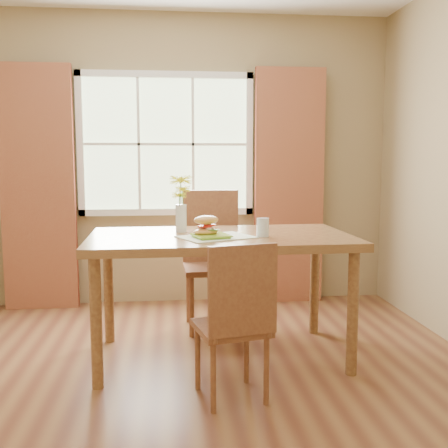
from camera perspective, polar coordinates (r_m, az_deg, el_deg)
room at (r=3.08m, az=-6.51°, el=6.78°), size 4.24×3.84×2.74m
window at (r=4.95m, az=-6.33°, el=8.62°), size 1.62×0.06×1.32m
curtain_left at (r=5.00m, az=-19.58°, el=3.66°), size 0.65×0.08×2.20m
curtain_right at (r=4.99m, az=7.08°, el=4.00°), size 0.65×0.08×2.20m
dining_table at (r=3.55m, az=-0.39°, el=-2.59°), size 1.78×1.03×0.86m
chair_near at (r=2.94m, az=1.29°, el=-9.95°), size 0.46×0.46×0.92m
chair_far at (r=4.28m, az=-1.35°, el=-3.09°), size 0.47×0.47×1.11m
placemat at (r=3.41m, az=-0.86°, el=-1.43°), size 0.55×0.49×0.01m
plate at (r=3.37m, az=-1.40°, el=-1.39°), size 0.27×0.27×0.01m
croissant_sandwich at (r=3.40m, az=-1.96°, el=-0.17°), size 0.20×0.17×0.13m
water_glass at (r=3.46m, az=4.24°, el=-0.41°), size 0.08×0.08×0.12m
flower_vase at (r=3.67m, az=-4.71°, el=2.85°), size 0.16×0.16×0.40m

